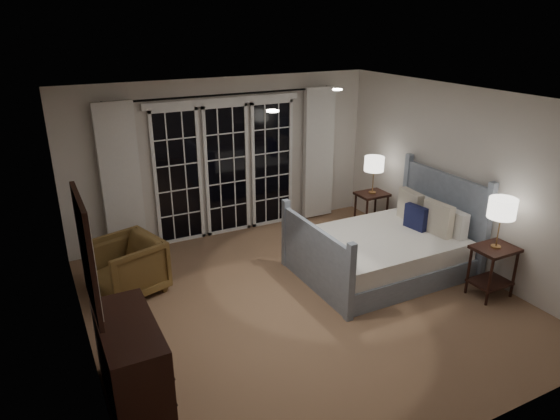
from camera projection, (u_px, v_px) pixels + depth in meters
name	position (u px, v px, depth m)	size (l,w,h in m)	color
floor	(302.00, 301.00, 6.27)	(5.00, 5.00, 0.00)	#896949
ceiling	(306.00, 100.00, 5.37)	(5.00, 5.00, 0.00)	silver
wall_left	(76.00, 251.00, 4.76)	(0.02, 5.00, 2.50)	beige
wall_right	(461.00, 179.00, 6.89)	(0.02, 5.00, 2.50)	beige
wall_back	(226.00, 158.00, 7.89)	(5.00, 0.02, 2.50)	beige
wall_front	(469.00, 313.00, 3.75)	(5.00, 0.02, 2.50)	beige
french_doors	(227.00, 168.00, 7.92)	(2.50, 0.04, 2.20)	black
curtain_rod	(225.00, 95.00, 7.45)	(0.03, 0.03, 3.50)	black
curtain_left	(121.00, 181.00, 7.13)	(0.55, 0.10, 2.25)	silver
curtain_right	(318.00, 154.00, 8.54)	(0.55, 0.10, 2.25)	silver
downlight_a	(337.00, 90.00, 6.21)	(0.12, 0.12, 0.01)	white
downlight_b	(273.00, 111.00, 4.79)	(0.12, 0.12, 0.01)	white
bed	(385.00, 249.00, 6.91)	(2.20, 1.58, 1.28)	gray
nightstand_left	(493.00, 264.00, 6.25)	(0.52, 0.41, 0.67)	black
nightstand_right	(371.00, 205.00, 8.25)	(0.49, 0.39, 0.64)	black
lamp_left	(502.00, 209.00, 5.98)	(0.33, 0.33, 0.64)	#AA7C44
lamp_right	(374.00, 164.00, 8.00)	(0.32, 0.32, 0.61)	#AA7C44
armchair	(127.00, 267.00, 6.34)	(0.79, 0.81, 0.74)	brown
dresser	(132.00, 362.00, 4.52)	(0.49, 1.15, 0.82)	black
mirror	(87.00, 254.00, 4.01)	(0.05, 0.85, 1.00)	black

